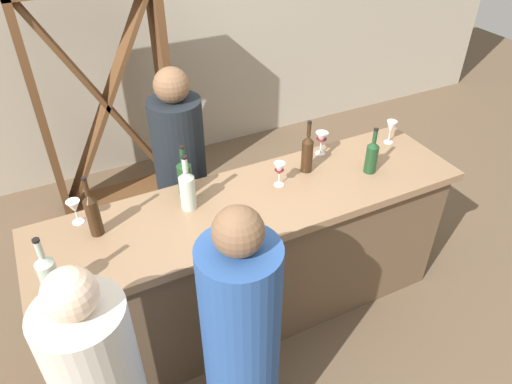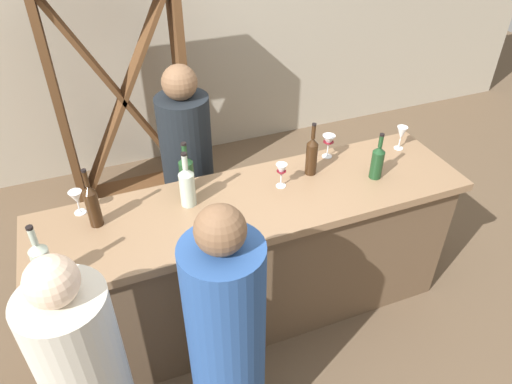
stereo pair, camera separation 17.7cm
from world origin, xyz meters
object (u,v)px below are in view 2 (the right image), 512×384
object	(u,v)px
person_right_guest	(190,182)
wine_glass_near_left	(281,171)
wine_bottle_second_left_amber_brown	(92,204)
wine_bottle_rightmost_amber_brown	(312,155)
person_center_guest	(227,347)
wine_glass_near_right	(76,198)
wine_bottle_second_right_olive_green	(187,172)
wine_bottle_far_right_olive_green	(377,161)
wine_glass_near_center	(401,134)
wine_glass_far_left	(328,142)
wine_rack	(123,99)
wine_bottle_center_clear_pale	(187,185)
wine_bottle_leftmost_clear_pale	(42,262)

from	to	relation	value
person_right_guest	wine_glass_near_left	bearing A→B (deg)	39.15
wine_bottle_second_left_amber_brown	wine_glass_near_left	bearing A→B (deg)	-2.33
wine_bottle_rightmost_amber_brown	person_center_guest	size ratio (longest dim) A/B	0.22
wine_glass_near_right	person_right_guest	size ratio (longest dim) A/B	0.09
wine_bottle_second_right_olive_green	wine_bottle_far_right_olive_green	world-z (taller)	wine_bottle_second_right_olive_green
wine_bottle_second_right_olive_green	wine_glass_near_left	size ratio (longest dim) A/B	2.03
wine_glass_near_center	wine_glass_near_right	size ratio (longest dim) A/B	1.13
wine_glass_far_left	wine_bottle_rightmost_amber_brown	bearing A→B (deg)	-145.26
wine_bottle_second_right_olive_green	person_right_guest	world-z (taller)	person_right_guest
person_center_guest	wine_bottle_far_right_olive_green	bearing A→B (deg)	-73.66
wine_bottle_second_right_olive_green	person_center_guest	xyz separation A→B (m)	(-0.08, -0.90, -0.37)
wine_glass_near_left	wine_rack	bearing A→B (deg)	112.46
wine_glass_far_left	wine_glass_near_left	bearing A→B (deg)	-155.29
wine_glass_near_left	wine_glass_far_left	size ratio (longest dim) A/B	0.99
wine_glass_far_left	wine_bottle_center_clear_pale	bearing A→B (deg)	-170.85
wine_glass_near_left	wine_glass_far_left	world-z (taller)	same
wine_bottle_rightmost_amber_brown	person_center_guest	xyz separation A→B (m)	(-0.80, -0.79, -0.38)
wine_bottle_second_right_olive_green	wine_glass_near_center	world-z (taller)	wine_bottle_second_right_olive_green
wine_bottle_leftmost_clear_pale	wine_bottle_second_left_amber_brown	bearing A→B (deg)	53.38
person_right_guest	person_center_guest	bearing A→B (deg)	-4.68
wine_bottle_leftmost_clear_pale	wine_bottle_far_right_olive_green	distance (m)	1.83
wine_bottle_leftmost_clear_pale	wine_bottle_rightmost_amber_brown	bearing A→B (deg)	13.26
wine_bottle_second_left_amber_brown	wine_glass_far_left	size ratio (longest dim) A/B	2.26
wine_bottle_center_clear_pale	person_right_guest	distance (m)	0.65
wine_bottle_rightmost_amber_brown	wine_glass_near_right	size ratio (longest dim) A/B	2.41
wine_bottle_leftmost_clear_pale	wine_bottle_rightmost_amber_brown	xyz separation A→B (m)	(1.49, 0.35, 0.00)
wine_rack	person_right_guest	bearing A→B (deg)	-76.44
wine_bottle_far_right_olive_green	wine_glass_near_center	world-z (taller)	wine_bottle_far_right_olive_green
wine_rack	wine_bottle_center_clear_pale	world-z (taller)	wine_rack
wine_bottle_rightmost_amber_brown	person_right_guest	world-z (taller)	person_right_guest
wine_rack	person_right_guest	size ratio (longest dim) A/B	1.18
wine_rack	wine_bottle_leftmost_clear_pale	size ratio (longest dim) A/B	5.47
wine_bottle_second_left_amber_brown	wine_glass_near_left	xyz separation A→B (m)	(1.02, -0.04, -0.03)
wine_bottle_second_right_olive_green	wine_glass_far_left	size ratio (longest dim) A/B	2.02
wine_rack	wine_bottle_far_right_olive_green	size ratio (longest dim) A/B	6.20
wine_glass_far_left	wine_bottle_far_right_olive_green	bearing A→B (deg)	-62.97
wine_bottle_center_clear_pale	wine_bottle_second_right_olive_green	bearing A→B (deg)	76.76
wine_glass_near_left	wine_bottle_far_right_olive_green	bearing A→B (deg)	-12.11
wine_bottle_rightmost_amber_brown	wine_bottle_leftmost_clear_pale	bearing A→B (deg)	-166.74
wine_bottle_second_left_amber_brown	wine_bottle_rightmost_amber_brown	xyz separation A→B (m)	(1.24, 0.02, -0.00)
wine_glass_near_center	wine_bottle_center_clear_pale	bearing A→B (deg)	-177.25
wine_bottle_center_clear_pale	person_right_guest	xyz separation A→B (m)	(0.13, 0.53, -0.36)
wine_glass_far_left	wine_bottle_leftmost_clear_pale	bearing A→B (deg)	-164.08
wine_bottle_far_right_olive_green	wine_glass_far_left	bearing A→B (deg)	117.03
wine_bottle_far_right_olive_green	wine_glass_near_right	size ratio (longest dim) A/B	2.10
wine_rack	wine_glass_near_right	bearing A→B (deg)	-107.23
wine_glass_far_left	person_center_guest	xyz separation A→B (m)	(-0.98, -0.92, -0.36)
wine_bottle_rightmost_amber_brown	wine_glass_near_left	world-z (taller)	wine_bottle_rightmost_amber_brown
person_right_guest	wine_bottle_center_clear_pale	bearing A→B (deg)	-10.31
wine_rack	wine_glass_far_left	bearing A→B (deg)	-53.06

